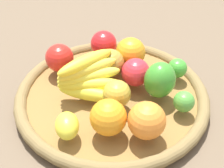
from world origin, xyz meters
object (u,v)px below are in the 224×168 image
banana_bunch (88,77)px  apple_1 (104,44)px  apple_2 (110,63)px  apple_0 (136,72)px  lime_0 (184,102)px  orange_0 (131,52)px  orange_2 (108,117)px  orange_1 (147,121)px  apple_3 (60,58)px  apple_4 (117,94)px  lemon_0 (67,126)px  lime_1 (177,68)px  bell_pepper (160,80)px

banana_bunch → apple_1: (-0.05, -0.16, -0.01)m
apple_2 → apple_0: (-0.06, 0.04, -0.00)m
lime_0 → orange_0: bearing=-61.9°
lime_0 → banana_bunch: bearing=-19.8°
orange_2 → orange_0: bearing=-107.6°
orange_1 → banana_bunch: bearing=-51.3°
orange_2 → apple_2: bearing=-95.0°
apple_3 → orange_2: bearing=115.8°
apple_4 → apple_2: (0.01, -0.12, 0.00)m
apple_2 → lemon_0: 0.23m
orange_1 → lime_1: (-0.11, -0.19, -0.02)m
lemon_0 → bell_pepper: (-0.21, -0.11, 0.02)m
orange_0 → lime_0: size_ratio=1.63×
banana_bunch → orange_2: 0.13m
orange_0 → apple_3: orange_0 is taller
orange_0 → orange_1: bearing=90.6°
orange_1 → orange_2: bearing=-11.7°
bell_pepper → apple_3: bell_pepper is taller
apple_0 → lime_1: apple_0 is taller
orange_0 → apple_2: 0.07m
orange_0 → lemon_0: bearing=56.3°
orange_0 → apple_3: size_ratio=1.08×
apple_3 → apple_1: bearing=-152.5°
apple_1 → apple_3: apple_3 is taller
apple_2 → apple_3: (0.13, -0.03, 0.00)m
apple_2 → lime_0: bearing=137.3°
apple_4 → banana_bunch: 0.08m
apple_2 → apple_0: apple_2 is taller
lemon_0 → orange_2: bearing=-177.5°
bell_pepper → apple_3: bearing=117.3°
apple_1 → lime_0: bearing=124.9°
bell_pepper → apple_0: 0.07m
orange_0 → banana_bunch: size_ratio=0.50×
apple_0 → lime_1: 0.11m
orange_2 → orange_1: bearing=168.3°
lemon_0 → orange_2: (-0.09, -0.00, 0.01)m
lime_1 → apple_0: bearing=11.3°
apple_2 → lime_1: apple_2 is taller
apple_1 → apple_0: apple_1 is taller
apple_4 → banana_bunch: (0.06, -0.05, 0.01)m
bell_pepper → lime_0: 0.08m
banana_bunch → lime_1: (-0.23, -0.05, -0.02)m
apple_2 → apple_0: 0.07m
orange_1 → apple_0: bearing=-90.1°
orange_2 → lime_1: size_ratio=1.57×
bell_pepper → apple_3: (0.24, -0.12, -0.01)m
lime_0 → lime_1: 0.13m
apple_2 → lemon_0: apple_2 is taller
orange_2 → apple_0: 0.17m
apple_0 → orange_1: 0.17m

